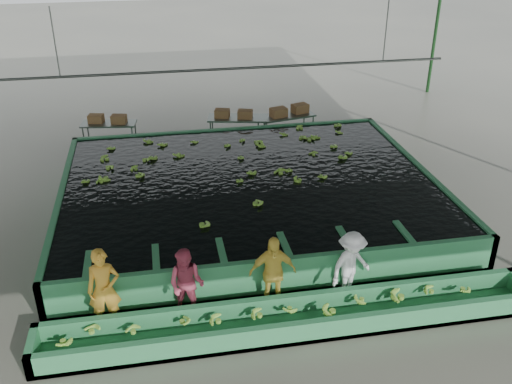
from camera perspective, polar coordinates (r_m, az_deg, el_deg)
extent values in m
plane|color=slate|center=(14.54, 0.36, -4.39)|extent=(80.00, 80.00, 0.00)
cube|color=slate|center=(12.67, 0.43, 15.27)|extent=(20.00, 22.00, 0.04)
cube|color=black|center=(15.43, -0.68, 1.16)|extent=(9.70, 7.70, 0.00)
cylinder|color=#59605B|center=(17.94, -2.71, 12.21)|extent=(0.08, 0.08, 14.00)
cylinder|color=#59605B|center=(17.74, -19.48, 13.91)|extent=(0.04, 0.04, 2.00)
cylinder|color=#59605B|center=(19.03, 12.88, 15.55)|extent=(0.04, 0.04, 2.00)
imported|color=gold|center=(11.60, -14.96, -9.38)|extent=(0.66, 0.45, 1.75)
imported|color=#C0435E|center=(11.59, -6.95, -9.14)|extent=(0.93, 0.85, 1.56)
imported|color=#F3D44D|center=(11.75, 1.66, -8.06)|extent=(0.99, 0.43, 1.67)
imported|color=white|center=(12.18, 9.48, -7.29)|extent=(1.17, 0.96, 1.58)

